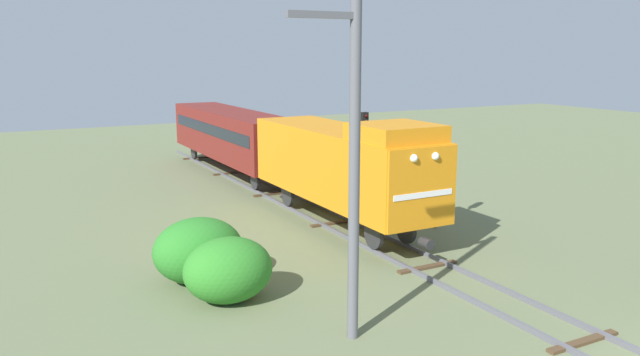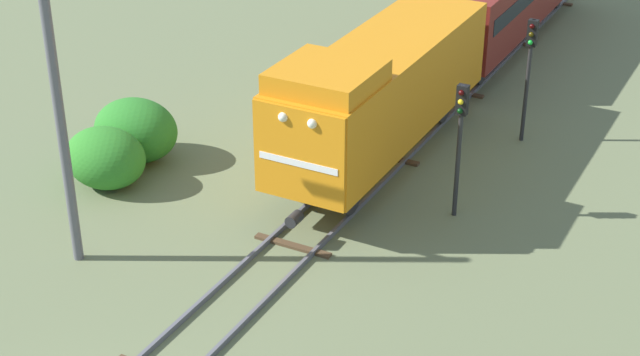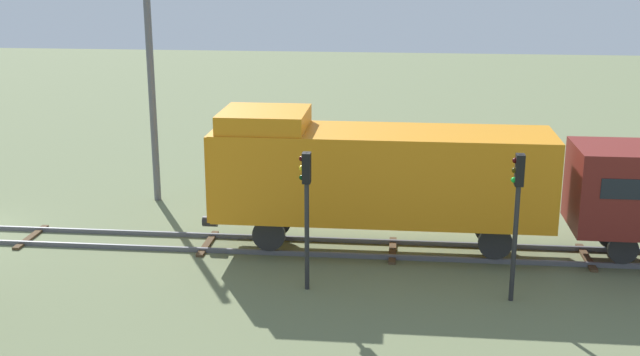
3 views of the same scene
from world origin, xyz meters
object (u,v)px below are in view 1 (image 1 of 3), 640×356
(passenger_car_leading, at_px, (231,133))
(catenary_mast, at_px, (352,167))
(traffic_signal_mid, at_px, (438,159))
(locomotive, at_px, (344,163))
(traffic_signal_far, at_px, (364,139))

(passenger_car_leading, distance_m, catenary_mast, 23.01)
(catenary_mast, bearing_deg, traffic_signal_mid, 40.23)
(locomotive, relative_size, passenger_car_leading, 0.83)
(locomotive, height_order, traffic_signal_far, locomotive)
(locomotive, height_order, catenary_mast, catenary_mast)
(locomotive, xyz_separation_m, passenger_car_leading, (0.00, 13.34, -0.25))
(locomotive, distance_m, traffic_signal_mid, 3.88)
(locomotive, distance_m, passenger_car_leading, 13.34)
(passenger_car_leading, relative_size, traffic_signal_mid, 3.33)
(passenger_car_leading, relative_size, traffic_signal_far, 3.21)
(passenger_car_leading, xyz_separation_m, traffic_signal_mid, (3.40, -15.21, 0.40))
(traffic_signal_far, height_order, catenary_mast, catenary_mast)
(catenary_mast, bearing_deg, passenger_car_leading, 77.26)
(locomotive, xyz_separation_m, catenary_mast, (-5.06, -9.03, 1.73))
(locomotive, bearing_deg, catenary_mast, -119.26)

